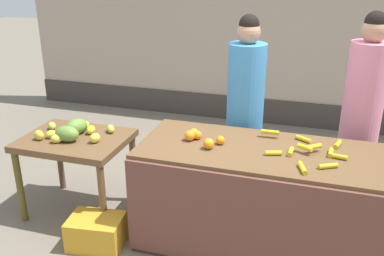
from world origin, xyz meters
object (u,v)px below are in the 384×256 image
(vendor_woman_pink_shirt, at_px, (361,118))
(produce_crate, at_px, (96,232))
(vendor_woman_blue_shirt, at_px, (245,113))
(produce_sack, at_px, (180,158))

(vendor_woman_pink_shirt, distance_m, produce_crate, 2.49)
(vendor_woman_blue_shirt, bearing_deg, produce_crate, -132.24)
(vendor_woman_blue_shirt, xyz_separation_m, produce_crate, (-1.01, -1.11, -0.78))
(produce_crate, xyz_separation_m, produce_sack, (0.31, 1.26, 0.14))
(vendor_woman_blue_shirt, height_order, produce_sack, vendor_woman_blue_shirt)
(vendor_woman_blue_shirt, distance_m, produce_sack, 0.96)
(vendor_woman_pink_shirt, relative_size, produce_crate, 4.22)
(produce_crate, bearing_deg, produce_sack, 76.35)
(produce_crate, distance_m, produce_sack, 1.31)
(vendor_woman_pink_shirt, height_order, produce_sack, vendor_woman_pink_shirt)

